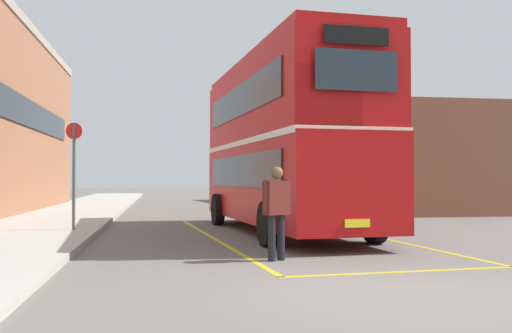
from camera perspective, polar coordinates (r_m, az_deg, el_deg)
name	(u,v)px	position (r m, az deg, el deg)	size (l,w,h in m)	color
ground_plane	(237,218)	(22.01, -1.84, -5.07)	(135.60, 135.60, 0.00)	#66605B
sidewalk_left	(69,214)	(24.49, -17.90, -4.45)	(4.00, 57.60, 0.14)	#B2ADA3
depot_building_right	(402,162)	(29.45, 14.13, 0.44)	(6.79, 12.57, 4.61)	brown
double_decker_bus	(283,142)	(16.00, 2.70, 2.46)	(3.43, 9.95, 4.75)	black
single_deck_bus	(268,176)	(36.52, 1.16, -0.94)	(3.58, 9.07, 3.02)	black
pedestrian_boarding	(276,206)	(10.59, 2.03, -3.91)	(0.53, 0.42, 1.71)	black
bus_stop_sign	(74,166)	(16.10, -17.48, 0.09)	(0.44, 0.12, 2.84)	#4C4C51
bay_marking_yellow	(302,240)	(14.25, 4.59, -7.19)	(5.19, 12.12, 0.01)	gold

